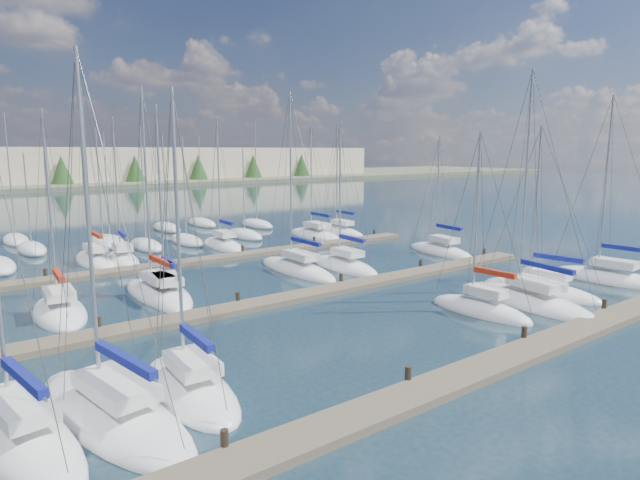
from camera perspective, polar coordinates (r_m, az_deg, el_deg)
ground at (r=73.89m, az=-21.99°, el=1.68°), size 400.00×400.00×0.00m
dock_near at (r=24.48m, az=17.56°, el=-12.71°), size 44.00×1.93×1.10m
dock_mid at (r=34.01m, az=-2.05°, el=-5.95°), size 44.00×1.93×1.10m
dock_far at (r=45.89m, az=-12.12°, el=-2.08°), size 44.00×1.93×1.10m
sailboat_k at (r=41.29m, az=-2.46°, el=-3.12°), size 2.84×9.60×14.34m
sailboat_p at (r=52.43m, az=-10.28°, el=-0.54°), size 3.16×7.85×13.12m
sailboat_n at (r=48.12m, az=-22.87°, el=-2.04°), size 2.76×8.39×14.94m
sailboat_l at (r=42.45m, az=2.61°, el=-2.78°), size 3.10×8.07×12.11m
sailboat_c at (r=21.92m, az=-13.68°, el=-15.16°), size 3.08×7.36×12.25m
sailboat_m at (r=49.71m, az=12.73°, el=-1.19°), size 3.60×8.25×11.28m
sailboat_o at (r=47.46m, az=-20.33°, el=-2.04°), size 3.17×6.89×12.71m
sailboat_g at (r=43.57m, az=28.33°, el=-3.61°), size 3.48×8.42×13.74m
sailboat_r at (r=59.77m, az=2.17°, el=0.84°), size 2.49×7.91×12.98m
sailboat_h at (r=33.96m, az=-26.02°, el=-6.92°), size 3.26×7.35×12.24m
sailboat_b at (r=20.90m, az=-21.31°, el=-16.87°), size 4.57×10.15×13.30m
sailboat_e at (r=35.18m, az=21.35°, el=-6.04°), size 4.55×9.74×14.68m
sailboat_f at (r=37.85m, az=22.47°, el=-5.03°), size 3.13×8.11×11.51m
sailboat_i at (r=35.80m, az=-17.08°, el=-5.51°), size 2.54×8.50×13.84m
sailboat_q at (r=57.77m, az=-0.55°, el=0.52°), size 3.69×9.00×12.69m
sailboat_d at (r=32.28m, az=16.72°, el=-7.14°), size 2.38×6.58×11.00m
sailboat_a at (r=20.76m, az=-29.48°, el=-17.65°), size 4.00×9.19×12.68m
sailboat_j at (r=35.19m, az=-15.98°, el=-5.74°), size 3.71×7.80×12.74m
distant_boats at (r=57.21m, az=-21.93°, el=-0.14°), size 36.93×20.75×13.30m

